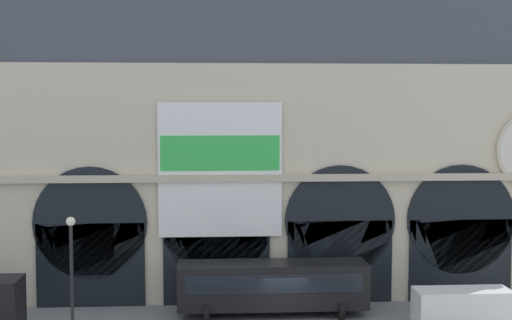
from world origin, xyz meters
TOP-DOWN VIEW (x-y plane):
  - station_building at (0.02, 7.98)m, footprint 39.65×6.36m
  - bus_center at (-0.58, 2.47)m, footprint 11.00×3.25m
  - van_mideast at (9.54, -0.81)m, footprint 5.20×2.48m
  - street_lamp_quayside at (-10.80, -4.15)m, footprint 0.44×0.44m

SIDE VIEW (x-z plane):
  - van_mideast at x=9.54m, z-range 0.15..2.35m
  - bus_center at x=-0.58m, z-range 0.23..3.33m
  - street_lamp_quayside at x=-10.80m, z-range 0.96..7.86m
  - station_building at x=0.02m, z-range -0.25..18.73m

